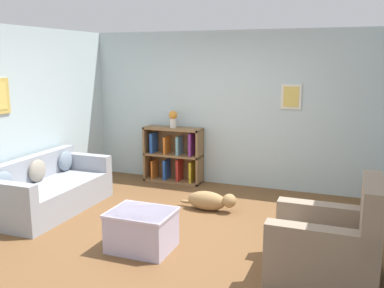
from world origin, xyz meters
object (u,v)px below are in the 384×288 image
at_px(coffee_table, 142,229).
at_px(vase, 173,118).
at_px(bookshelf, 174,155).
at_px(recliner_chair, 330,245).
at_px(dog, 210,201).
at_px(couch, 49,190).

distance_m(coffee_table, vase, 2.90).
height_order(bookshelf, recliner_chair, recliner_chair).
xyz_separation_m(bookshelf, vase, (0.00, -0.02, 0.66)).
bearing_deg(coffee_table, bookshelf, 105.68).
distance_m(dog, vase, 1.87).
height_order(bookshelf, vase, vase).
bearing_deg(dog, coffee_table, -102.40).
distance_m(recliner_chair, vase, 3.88).
bearing_deg(recliner_chair, bookshelf, 136.98).
bearing_deg(dog, bookshelf, 132.06).
bearing_deg(coffee_table, couch, 159.87).
xyz_separation_m(recliner_chair, vase, (-2.79, 2.58, 0.78)).
xyz_separation_m(bookshelf, dog, (1.08, -1.19, -0.33)).
bearing_deg(recliner_chair, couch, 171.16).
bearing_deg(vase, coffee_table, -74.19).
bearing_deg(bookshelf, recliner_chair, -43.02).
distance_m(bookshelf, dog, 1.64).
xyz_separation_m(recliner_chair, dog, (-1.71, 1.41, -0.21)).
bearing_deg(recliner_chair, dog, 140.54).
height_order(couch, dog, couch).
bearing_deg(dog, vase, 132.61).
height_order(couch, recliner_chair, recliner_chair).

